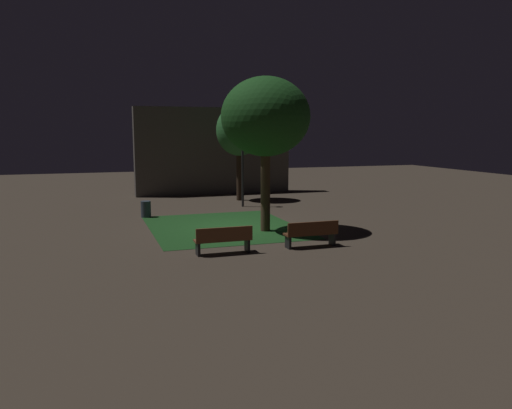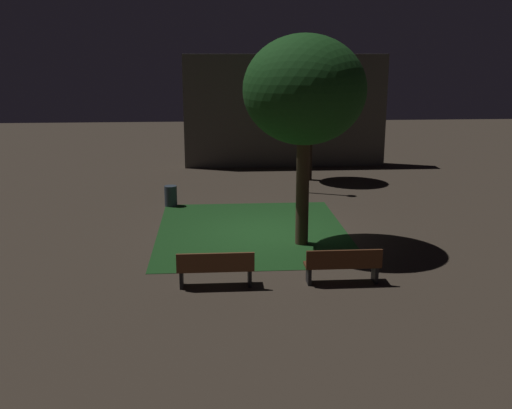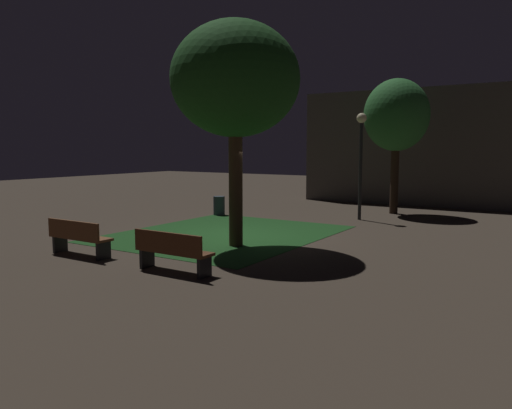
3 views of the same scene
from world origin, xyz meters
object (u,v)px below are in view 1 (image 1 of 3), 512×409
object	(u,v)px
bench_lawn_edge	(224,239)
trash_bin	(146,209)
bench_corner	(312,233)
tree_left_canopy	(266,118)
tree_back_right	(239,131)
lamp_post_plaza_west	(243,154)

from	to	relation	value
bench_lawn_edge	trash_bin	bearing A→B (deg)	101.29
bench_lawn_edge	trash_bin	distance (m)	7.88
bench_lawn_edge	bench_corner	bearing A→B (deg)	0.00
bench_corner	tree_left_canopy	bearing A→B (deg)	99.68
tree_back_right	bench_lawn_edge	bearing A→B (deg)	-108.87
trash_bin	bench_lawn_edge	bearing A→B (deg)	-78.71
tree_back_right	lamp_post_plaza_west	xyz separation A→B (m)	(-0.53, -2.37, -1.17)
tree_back_right	lamp_post_plaza_west	world-z (taller)	tree_back_right
bench_corner	trash_bin	size ratio (longest dim) A/B	2.45
trash_bin	lamp_post_plaza_west	bearing A→B (deg)	18.95
bench_corner	lamp_post_plaza_west	bearing A→B (deg)	86.90
bench_lawn_edge	lamp_post_plaza_west	world-z (taller)	lamp_post_plaza_west
tree_left_canopy	tree_back_right	xyz separation A→B (m)	(1.57, 8.75, -0.49)
bench_lawn_edge	bench_corner	distance (m)	3.01
bench_lawn_edge	tree_left_canopy	world-z (taller)	tree_left_canopy
bench_corner	lamp_post_plaza_west	xyz separation A→B (m)	(0.51, 9.47, 2.19)
bench_corner	bench_lawn_edge	bearing A→B (deg)	-180.00
bench_corner	trash_bin	distance (m)	8.97
lamp_post_plaza_west	trash_bin	xyz separation A→B (m)	(-5.06, -1.74, -2.30)
bench_corner	lamp_post_plaza_west	world-z (taller)	lamp_post_plaza_west
tree_back_right	bench_corner	bearing A→B (deg)	-95.02
trash_bin	tree_back_right	bearing A→B (deg)	36.34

